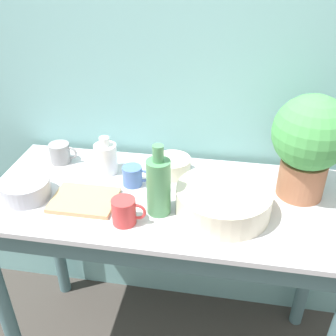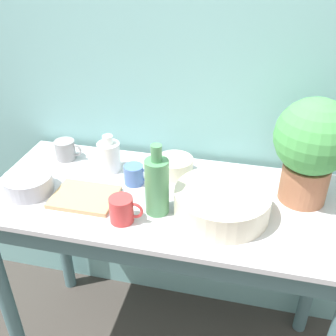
{
  "view_description": "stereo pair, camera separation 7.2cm",
  "coord_description": "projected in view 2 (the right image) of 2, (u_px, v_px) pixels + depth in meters",
  "views": [
    {
      "loc": [
        0.2,
        -0.86,
        1.72
      ],
      "look_at": [
        0.0,
        0.29,
        1.0
      ],
      "focal_mm": 42.0,
      "sensor_mm": 36.0,
      "label": 1
    },
    {
      "loc": [
        0.27,
        -0.85,
        1.72
      ],
      "look_at": [
        0.0,
        0.29,
        1.0
      ],
      "focal_mm": 42.0,
      "sensor_mm": 36.0,
      "label": 2
    }
  ],
  "objects": [
    {
      "name": "bowl_small_cream",
      "position": [
        175.0,
        166.0,
        1.55
      ],
      "size": [
        0.15,
        0.15,
        0.07
      ],
      "color": "beige",
      "rests_on": "counter_table"
    },
    {
      "name": "bowl_small_steel",
      "position": [
        28.0,
        184.0,
        1.44
      ],
      "size": [
        0.18,
        0.18,
        0.07
      ],
      "color": "#A8A8B2",
      "rests_on": "counter_table"
    },
    {
      "name": "mug_red",
      "position": [
        122.0,
        210.0,
        1.29
      ],
      "size": [
        0.12,
        0.08,
        0.09
      ],
      "color": "#C63838",
      "rests_on": "counter_table"
    },
    {
      "name": "bottle_tall",
      "position": [
        157.0,
        185.0,
        1.3
      ],
      "size": [
        0.08,
        0.08,
        0.26
      ],
      "color": "#4C8C59",
      "rests_on": "counter_table"
    },
    {
      "name": "mug_grey",
      "position": [
        66.0,
        150.0,
        1.65
      ],
      "size": [
        0.12,
        0.08,
        0.08
      ],
      "color": "gray",
      "rests_on": "counter_table"
    },
    {
      "name": "mug_blue",
      "position": [
        135.0,
        175.0,
        1.49
      ],
      "size": [
        0.11,
        0.07,
        0.08
      ],
      "color": "#4C70B7",
      "rests_on": "counter_table"
    },
    {
      "name": "wall_back",
      "position": [
        188.0,
        80.0,
        1.55
      ],
      "size": [
        6.0,
        0.05,
        2.4
      ],
      "color": "#7AB2B2",
      "rests_on": "ground_plane"
    },
    {
      "name": "potted_plant",
      "position": [
        312.0,
        145.0,
        1.31
      ],
      "size": [
        0.26,
        0.26,
        0.38
      ],
      "color": "#A36647",
      "rests_on": "counter_table"
    },
    {
      "name": "counter_table",
      "position": [
        167.0,
        240.0,
        1.52
      ],
      "size": [
        1.34,
        0.58,
        0.88
      ],
      "color": "slate",
      "rests_on": "ground_plane"
    },
    {
      "name": "tray_board",
      "position": [
        85.0,
        197.0,
        1.42
      ],
      "size": [
        0.23,
        0.17,
        0.02
      ],
      "color": "tan",
      "rests_on": "counter_table"
    },
    {
      "name": "bowl_wash_large",
      "position": [
        222.0,
        203.0,
        1.32
      ],
      "size": [
        0.32,
        0.32,
        0.09
      ],
      "color": "beige",
      "rests_on": "counter_table"
    },
    {
      "name": "bottle_short",
      "position": [
        109.0,
        156.0,
        1.56
      ],
      "size": [
        0.09,
        0.09,
        0.15
      ],
      "color": "white",
      "rests_on": "counter_table"
    }
  ]
}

